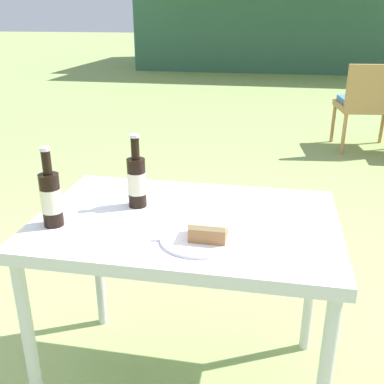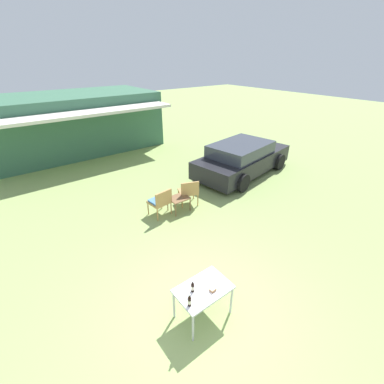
% 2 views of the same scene
% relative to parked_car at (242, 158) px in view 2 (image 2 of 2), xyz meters
% --- Properties ---
extents(ground_plane, '(60.00, 60.00, 0.00)m').
position_rel_parked_car_xyz_m(ground_plane, '(-5.37, -4.05, -0.63)').
color(ground_plane, '#8CA35B').
extents(cabin_building, '(8.04, 5.34, 2.65)m').
position_rel_parked_car_xyz_m(cabin_building, '(-4.46, 7.29, 0.70)').
color(cabin_building, '#38664C').
rests_on(cabin_building, ground_plane).
extents(parked_car, '(4.63, 2.56, 1.29)m').
position_rel_parked_car_xyz_m(parked_car, '(0.00, 0.00, 0.00)').
color(parked_car, black).
rests_on(parked_car, ground_plane).
extents(wicker_chair_cushioned, '(0.62, 0.58, 0.86)m').
position_rel_parked_car_xyz_m(wicker_chair_cushioned, '(-4.22, -0.70, -0.14)').
color(wicker_chair_cushioned, '#B2844C').
rests_on(wicker_chair_cushioned, ground_plane).
extents(wicker_chair_plain, '(0.71, 0.68, 0.86)m').
position_rel_parked_car_xyz_m(wicker_chair_plain, '(-3.19, -0.71, -0.14)').
color(wicker_chair_plain, '#B2844C').
rests_on(wicker_chair_plain, ground_plane).
extents(garden_side_table, '(0.59, 0.49, 0.45)m').
position_rel_parked_car_xyz_m(garden_side_table, '(-3.65, -0.82, -0.23)').
color(garden_side_table, brown).
rests_on(garden_side_table, ground_plane).
extents(patio_table, '(0.96, 0.64, 0.69)m').
position_rel_parked_car_xyz_m(patio_table, '(-5.37, -4.05, -0.02)').
color(patio_table, silver).
rests_on(patio_table, ground_plane).
extents(cake_on_plate, '(0.23, 0.23, 0.07)m').
position_rel_parked_car_xyz_m(cake_on_plate, '(-5.29, -4.19, 0.07)').
color(cake_on_plate, white).
rests_on(cake_on_plate, patio_table).
extents(cola_bottle_near, '(0.06, 0.06, 0.25)m').
position_rel_parked_car_xyz_m(cola_bottle_near, '(-5.56, -3.98, 0.14)').
color(cola_bottle_near, black).
rests_on(cola_bottle_near, patio_table).
extents(cola_bottle_far, '(0.06, 0.06, 0.25)m').
position_rel_parked_car_xyz_m(cola_bottle_far, '(-5.77, -4.18, 0.14)').
color(cola_bottle_far, black).
rests_on(cola_bottle_far, patio_table).
extents(fork, '(0.20, 0.04, 0.01)m').
position_rel_parked_car_xyz_m(fork, '(-5.34, -4.21, 0.05)').
color(fork, silver).
rests_on(fork, patio_table).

